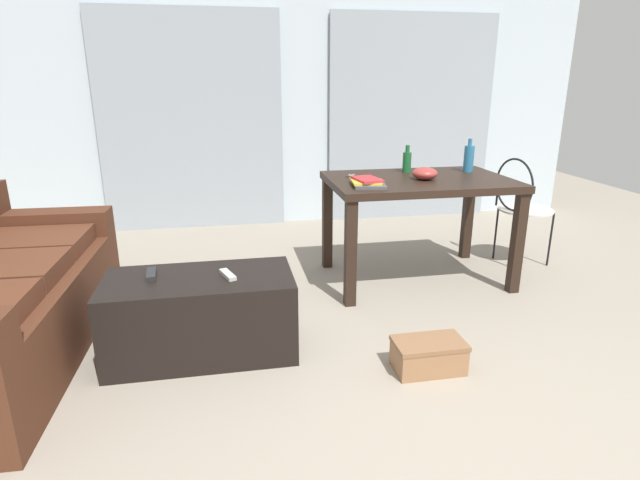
# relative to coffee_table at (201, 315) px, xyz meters

# --- Properties ---
(ground_plane) EXTENTS (8.84, 8.84, 0.00)m
(ground_plane) POSITION_rel_coffee_table_xyz_m (0.99, 0.37, -0.22)
(ground_plane) COLOR gray
(wall_back) EXTENTS (5.71, 0.10, 2.48)m
(wall_back) POSITION_rel_coffee_table_xyz_m (0.99, 2.61, 1.02)
(wall_back) COLOR silver
(wall_back) RESTS_ON ground
(curtains) EXTENTS (3.90, 0.03, 2.04)m
(curtains) POSITION_rel_coffee_table_xyz_m (0.99, 2.52, 0.80)
(curtains) COLOR #99A3AD
(curtains) RESTS_ON ground
(coffee_table) EXTENTS (0.98, 0.48, 0.44)m
(coffee_table) POSITION_rel_coffee_table_xyz_m (0.00, 0.00, 0.00)
(coffee_table) COLOR black
(coffee_table) RESTS_ON ground
(craft_table) EXTENTS (1.27, 0.83, 0.75)m
(craft_table) POSITION_rel_coffee_table_xyz_m (1.51, 0.81, 0.43)
(craft_table) COLOR black
(craft_table) RESTS_ON ground
(wire_chair) EXTENTS (0.41, 0.43, 0.85)m
(wire_chair) POSITION_rel_coffee_table_xyz_m (2.41, 0.96, 0.30)
(wire_chair) COLOR silver
(wire_chair) RESTS_ON ground
(bottle_near) EXTENTS (0.07, 0.07, 0.24)m
(bottle_near) POSITION_rel_coffee_table_xyz_m (1.96, 0.98, 0.64)
(bottle_near) COLOR teal
(bottle_near) RESTS_ON craft_table
(bottle_far) EXTENTS (0.06, 0.06, 0.20)m
(bottle_far) POSITION_rel_coffee_table_xyz_m (1.50, 1.05, 0.62)
(bottle_far) COLOR #195B2D
(bottle_far) RESTS_ON craft_table
(bowl) EXTENTS (0.18, 0.18, 0.08)m
(bowl) POSITION_rel_coffee_table_xyz_m (1.53, 0.75, 0.58)
(bowl) COLOR #9E3833
(bowl) RESTS_ON craft_table
(book_stack) EXTENTS (0.25, 0.33, 0.05)m
(book_stack) POSITION_rel_coffee_table_xyz_m (1.08, 0.63, 0.56)
(book_stack) COLOR #4C4C51
(book_stack) RESTS_ON craft_table
(scissors) EXTENTS (0.09, 0.11, 0.00)m
(scissors) POSITION_rel_coffee_table_xyz_m (1.04, 0.97, 0.54)
(scissors) COLOR #9EA0A5
(scissors) RESTS_ON craft_table
(tv_remote_primary) EXTENTS (0.09, 0.16, 0.02)m
(tv_remote_primary) POSITION_rel_coffee_table_xyz_m (0.15, -0.02, 0.23)
(tv_remote_primary) COLOR #B7B7B2
(tv_remote_primary) RESTS_ON coffee_table
(tv_remote_secondary) EXTENTS (0.06, 0.16, 0.03)m
(tv_remote_secondary) POSITION_rel_coffee_table_xyz_m (-0.24, 0.06, 0.23)
(tv_remote_secondary) COLOR #232326
(tv_remote_secondary) RESTS_ON coffee_table
(shoebox) EXTENTS (0.36, 0.21, 0.16)m
(shoebox) POSITION_rel_coffee_table_xyz_m (1.13, -0.40, -0.14)
(shoebox) COLOR #996B47
(shoebox) RESTS_ON ground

